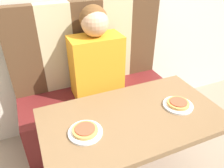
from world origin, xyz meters
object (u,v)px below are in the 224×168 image
Objects in this scene: person at (96,55)px; pizza_right at (178,103)px; plate_left at (85,132)px; plate_right at (178,105)px; pizza_left at (85,130)px.

person is 0.73m from pizza_right.
person is at bearing 65.71° from plate_left.
pizza_right is (0.00, -0.00, 0.02)m from plate_right.
plate_left is (-0.30, -0.65, -0.12)m from person.
pizza_left is at bearing -180.00° from plate_right.
plate_right is 1.35× the size of pizza_right.
pizza_left is 1.00× the size of pizza_right.
person is at bearing 65.71° from pizza_left.
pizza_right is (0.59, -0.00, 0.02)m from plate_left.
pizza_right is (0.30, -0.65, -0.10)m from person.
plate_left is 0.02m from pizza_left.
plate_right is at bearing 90.00° from pizza_right.
pizza_left and pizza_right have the same top height.
plate_right is 0.59m from pizza_left.
plate_right is 0.02m from pizza_right.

